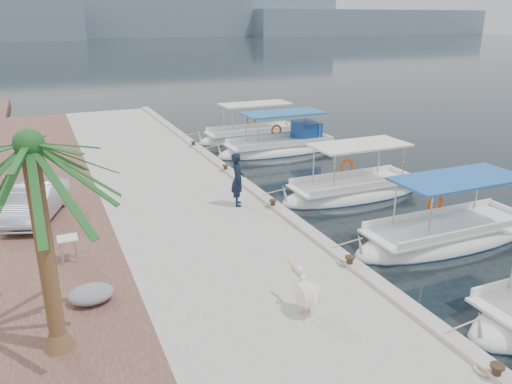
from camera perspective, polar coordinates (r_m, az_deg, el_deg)
ground at (r=17.38m, az=5.09°, el=-4.85°), size 400.00×400.00×0.00m
concrete_quay at (r=20.62m, az=-8.96°, el=-0.33°), size 6.00×40.00×0.50m
quay_curb at (r=21.33m, az=-1.78°, el=1.44°), size 0.44×40.00×0.12m
cobblestone_strip at (r=20.07m, az=-22.87°, el=-2.22°), size 4.00×40.00×0.50m
distant_hills at (r=218.59m, az=-14.46°, el=18.76°), size 330.00×60.00×18.00m
fishing_caique_b at (r=17.90m, az=20.98°, el=-4.95°), size 7.25×2.22×2.83m
fishing_caique_c at (r=21.35m, az=11.02°, el=-0.13°), size 6.66×2.18×2.83m
fishing_caique_d at (r=28.02m, az=2.93°, el=4.97°), size 7.44×2.30×2.83m
fishing_caique_e at (r=30.90m, az=-0.38°, el=6.22°), size 7.05×2.10×2.83m
mooring_bollards at (r=18.20m, az=1.94°, el=-1.29°), size 0.28×20.28×0.33m
pelican at (r=11.89m, az=5.74°, el=-11.32°), size 0.47×1.33×1.05m
fisherman at (r=18.28m, az=-2.12°, el=1.46°), size 0.67×0.83×1.99m
date_palm at (r=10.02m, az=-24.51°, el=4.81°), size 4.60×4.60×5.31m
parked_car at (r=18.78m, az=-23.87°, el=-0.96°), size 2.46×3.96×1.23m
tarp_bundle at (r=13.06m, az=-18.33°, el=-11.01°), size 1.10×0.90×0.40m
folding_table at (r=15.14m, az=-20.68°, el=-5.62°), size 0.55×0.55×0.73m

